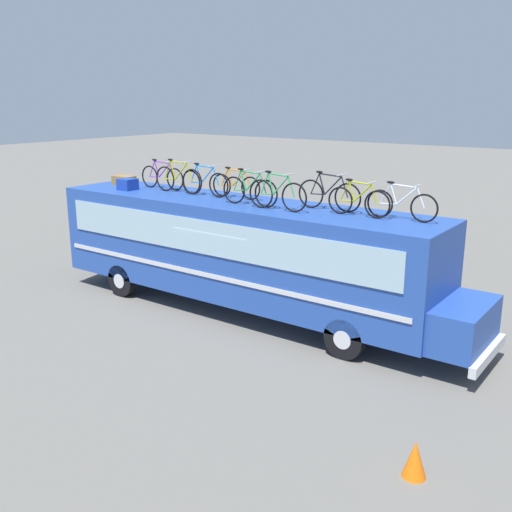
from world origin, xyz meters
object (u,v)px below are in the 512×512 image
at_px(rooftop_bicycle_6, 277,194).
at_px(rooftop_bicycle_9, 401,204).
at_px(rooftop_bicycle_2, 178,179).
at_px(rooftop_bicycle_4, 236,185).
at_px(rooftop_bicycle_5, 250,190).
at_px(traffic_cone, 415,459).
at_px(bus, 243,250).
at_px(rooftop_bicycle_7, 329,194).
at_px(luggage_bag_1, 124,180).
at_px(rooftop_bicycle_3, 205,182).
at_px(rooftop_bicycle_1, 162,177).
at_px(rooftop_bicycle_8, 358,201).
at_px(luggage_bag_2, 128,184).

height_order(rooftop_bicycle_6, rooftop_bicycle_9, rooftop_bicycle_6).
bearing_deg(rooftop_bicycle_2, rooftop_bicycle_4, 6.79).
bearing_deg(rooftop_bicycle_5, traffic_cone, -32.83).
relative_size(bus, rooftop_bicycle_6, 7.40).
distance_m(bus, traffic_cone, 8.23).
relative_size(rooftop_bicycle_7, rooftop_bicycle_9, 1.03).
height_order(luggage_bag_1, rooftop_bicycle_7, rooftop_bicycle_7).
xyz_separation_m(bus, luggage_bag_1, (-5.01, 0.29, 1.48)).
xyz_separation_m(rooftop_bicycle_3, rooftop_bicycle_7, (3.96, 0.16, 0.01)).
xyz_separation_m(bus, rooftop_bicycle_1, (-3.41, 0.40, 1.72)).
relative_size(luggage_bag_1, traffic_cone, 1.12).
bearing_deg(traffic_cone, luggage_bag_1, 158.43).
bearing_deg(rooftop_bicycle_4, rooftop_bicycle_2, -173.21).
xyz_separation_m(rooftop_bicycle_8, rooftop_bicycle_9, (1.00, 0.19, -0.00)).
distance_m(rooftop_bicycle_1, rooftop_bicycle_6, 4.89).
bearing_deg(rooftop_bicycle_6, traffic_cone, -36.41).
bearing_deg(rooftop_bicycle_3, rooftop_bicycle_6, -11.50).
xyz_separation_m(rooftop_bicycle_5, rooftop_bicycle_6, (0.94, -0.11, 0.01)).
bearing_deg(rooftop_bicycle_3, luggage_bag_1, 178.35).
xyz_separation_m(bus, rooftop_bicycle_9, (4.41, 0.27, 1.71)).
height_order(luggage_bag_1, rooftop_bicycle_9, rooftop_bicycle_9).
bearing_deg(rooftop_bicycle_7, rooftop_bicycle_9, -2.21).
height_order(luggage_bag_2, rooftop_bicycle_8, rooftop_bicycle_8).
height_order(rooftop_bicycle_2, rooftop_bicycle_7, rooftop_bicycle_2).
bearing_deg(traffic_cone, rooftop_bicycle_4, 146.90).
bearing_deg(rooftop_bicycle_2, rooftop_bicycle_3, 1.51).
relative_size(rooftop_bicycle_4, rooftop_bicycle_8, 1.02).
bearing_deg(rooftop_bicycle_6, rooftop_bicycle_5, 173.42).
relative_size(luggage_bag_1, rooftop_bicycle_4, 0.43).
height_order(bus, luggage_bag_1, luggage_bag_1).
bearing_deg(rooftop_bicycle_5, rooftop_bicycle_4, 145.26).
bearing_deg(luggage_bag_1, rooftop_bicycle_6, -6.15).
bearing_deg(rooftop_bicycle_2, rooftop_bicycle_1, 165.16).
bearing_deg(rooftop_bicycle_8, luggage_bag_1, 178.58).
xyz_separation_m(luggage_bag_2, rooftop_bicycle_2, (1.64, 0.51, 0.24)).
xyz_separation_m(rooftop_bicycle_4, rooftop_bicycle_7, (2.99, -0.05, 0.04)).
xyz_separation_m(luggage_bag_1, rooftop_bicycle_6, (6.42, -0.69, 0.26)).
bearing_deg(rooftop_bicycle_1, rooftop_bicycle_7, -0.59).
bearing_deg(rooftop_bicycle_6, bus, 164.00).
bearing_deg(bus, rooftop_bicycle_9, 3.47).
height_order(rooftop_bicycle_4, rooftop_bicycle_6, rooftop_bicycle_6).
xyz_separation_m(luggage_bag_2, rooftop_bicycle_6, (5.54, -0.05, 0.23)).
distance_m(luggage_bag_2, rooftop_bicycle_3, 2.70).
bearing_deg(luggage_bag_1, rooftop_bicycle_1, 4.12).
height_order(bus, rooftop_bicycle_7, rooftop_bicycle_7).
distance_m(luggage_bag_1, rooftop_bicycle_4, 4.49).
height_order(rooftop_bicycle_3, rooftop_bicycle_6, rooftop_bicycle_6).
distance_m(rooftop_bicycle_1, traffic_cone, 11.73).
distance_m(rooftop_bicycle_1, rooftop_bicycle_5, 3.94).
bearing_deg(rooftop_bicycle_4, rooftop_bicycle_7, -0.99).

